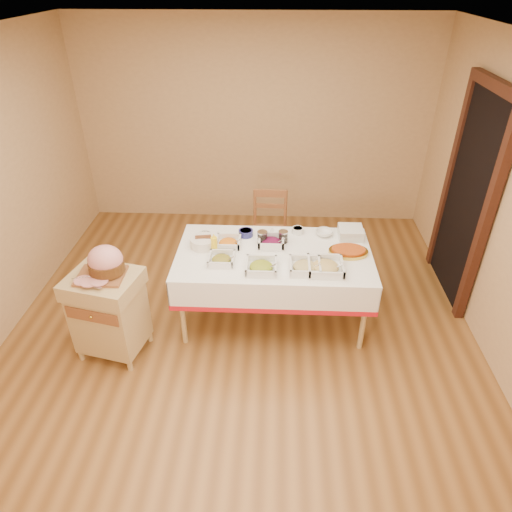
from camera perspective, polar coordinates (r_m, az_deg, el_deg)
The scene contains 23 objects.
room_shell at distance 3.74m, azimuth -2.24°, elevation 5.09°, with size 5.00×5.00×5.00m.
doorway at distance 4.99m, azimuth 25.06°, elevation 6.92°, with size 0.09×1.10×2.20m.
dining_table at distance 4.34m, azimuth 2.22°, elevation -1.40°, with size 1.82×1.02×0.76m.
butcher_cart at distance 4.23m, azimuth -17.93°, elevation -6.46°, with size 0.68×0.60×0.83m.
dining_chair at distance 5.22m, azimuth 1.67°, elevation 3.25°, with size 0.42×0.40×0.91m.
ham_on_board at distance 3.97m, azimuth -18.36°, elevation -0.88°, with size 0.41×0.39×0.27m.
serving_dish_a at distance 4.11m, azimuth -4.34°, elevation -0.41°, with size 0.24×0.23×0.10m.
serving_dish_b at distance 3.99m, azimuth 0.66°, elevation -1.32°, with size 0.27×0.27×0.11m.
serving_dish_c at distance 4.02m, azimuth 6.13°, elevation -1.31°, with size 0.27×0.27×0.11m.
serving_dish_d at distance 4.03m, azimuth 8.68°, elevation -1.32°, with size 0.31×0.31×0.12m.
serving_dish_e at distance 4.35m, azimuth -3.49°, elevation 1.70°, with size 0.24×0.23×0.11m.
serving_dish_f at distance 4.35m, azimuth 1.91°, elevation 1.82°, with size 0.26×0.24×0.12m.
small_bowl_left at distance 4.49m, azimuth -6.39°, elevation 2.60°, with size 0.13×0.13×0.06m.
small_bowl_mid at distance 4.51m, azimuth -1.28°, elevation 2.94°, with size 0.14×0.14×0.06m.
small_bowl_right at distance 4.57m, azimuth 5.23°, elevation 3.23°, with size 0.12×0.12×0.06m.
bowl_white_imported at distance 4.53m, azimuth 2.77°, elevation 2.88°, with size 0.16×0.16×0.04m, color silver.
bowl_small_imported at distance 4.57m, azimuth 8.54°, elevation 2.88°, with size 0.17×0.17×0.05m, color silver.
preserve_jar_left at distance 4.37m, azimuth 0.79°, elevation 2.26°, with size 0.10×0.10×0.13m.
preserve_jar_right at distance 4.40m, azimuth 3.41°, elevation 2.36°, with size 0.09×0.09×0.12m.
mustard_bottle at distance 4.25m, azimuth -5.25°, elevation 1.55°, with size 0.06×0.06×0.19m.
bread_basket at distance 4.35m, azimuth -6.58°, elevation 1.73°, with size 0.25×0.25×0.11m.
plate_stack at distance 4.58m, azimuth 11.72°, elevation 2.91°, with size 0.23×0.23×0.10m.
brass_platter at distance 4.32m, azimuth 11.47°, elevation 0.60°, with size 0.37×0.26×0.05m.
Camera 1 is at (0.30, -3.30, 3.02)m, focal length 32.00 mm.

